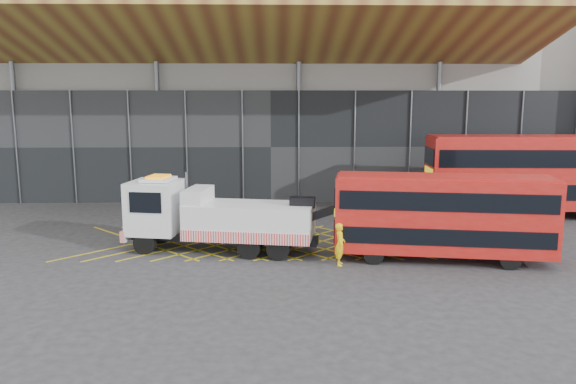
{
  "coord_description": "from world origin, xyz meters",
  "views": [
    {
      "loc": [
        2.28,
        -28.83,
        7.57
      ],
      "look_at": [
        3.0,
        1.5,
        2.4
      ],
      "focal_mm": 35.0,
      "sensor_mm": 36.0,
      "label": 1
    }
  ],
  "objects_px": {
    "bus_towed": "(443,214)",
    "bus_second": "(529,172)",
    "recovery_truck": "(213,216)",
    "worker": "(340,244)"
  },
  "relations": [
    {
      "from": "worker",
      "to": "recovery_truck",
      "type": "bearing_deg",
      "value": 76.45
    },
    {
      "from": "recovery_truck",
      "to": "bus_second",
      "type": "xyz_separation_m",
      "value": [
        19.14,
        7.73,
        1.11
      ]
    },
    {
      "from": "recovery_truck",
      "to": "worker",
      "type": "relative_size",
      "value": 5.62
    },
    {
      "from": "recovery_truck",
      "to": "bus_second",
      "type": "height_order",
      "value": "bus_second"
    },
    {
      "from": "bus_second",
      "to": "recovery_truck",
      "type": "bearing_deg",
      "value": -155.17
    },
    {
      "from": "bus_towed",
      "to": "bus_second",
      "type": "relative_size",
      "value": 0.79
    },
    {
      "from": "bus_towed",
      "to": "bus_second",
      "type": "distance_m",
      "value": 12.8
    },
    {
      "from": "bus_towed",
      "to": "worker",
      "type": "bearing_deg",
      "value": -164.06
    },
    {
      "from": "recovery_truck",
      "to": "bus_towed",
      "type": "height_order",
      "value": "bus_towed"
    },
    {
      "from": "bus_towed",
      "to": "recovery_truck",
      "type": "bearing_deg",
      "value": 179.16
    }
  ]
}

